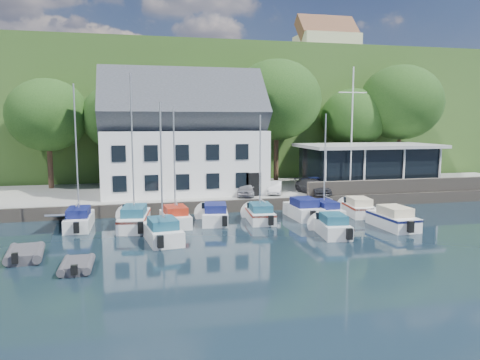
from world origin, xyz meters
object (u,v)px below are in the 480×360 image
Objects in this scene: boat_r1_1 at (133,159)px; dinghy_1 at (77,264)px; car_white at (275,187)px; boat_r1_0 at (77,164)px; boat_r2_3 at (332,224)px; club_pavilion at (368,165)px; dinghy_0 at (25,252)px; car_silver at (246,188)px; boat_r1_3 at (215,213)px; boat_r1_7 at (358,206)px; boat_r1_6 at (325,164)px; boat_r1_4 at (260,165)px; flagpole at (352,131)px; boat_r1_5 at (303,208)px; car_dgrey at (313,187)px; boat_r2_1 at (161,169)px; car_blue at (316,184)px; boat_r2_4 at (393,217)px; boat_r1_2 at (174,164)px; harbor_building at (183,143)px.

dinghy_1 is (-2.89, -8.87, -4.45)m from boat_r1_1.
car_white is 14.03m from boat_r1_1.
boat_r2_3 is (16.17, -5.90, -3.74)m from boat_r1_0.
club_pavilion reaches higher than dinghy_0.
car_silver reaches higher than dinghy_1.
boat_r1_3 reaches higher than boat_r1_7.
boat_r1_3 is (-3.68, -5.54, -0.88)m from car_silver.
boat_r1_6 is 2.55× the size of dinghy_0.
boat_r1_4 is at bearing -79.61° from car_silver.
boat_r1_4 is 7.02m from boat_r2_3.
flagpole is at bearing 33.96° from dinghy_1.
club_pavilion is 2.32× the size of boat_r1_5.
boat_r1_1 is (-15.45, -5.52, 3.15)m from car_dgrey.
boat_r1_4 is 0.92× the size of boat_r2_1.
boat_r2_3 is at bearing -60.27° from car_silver.
boat_r1_7 is at bearing -71.76° from car_blue.
boat_r2_4 is (1.19, -10.90, -0.91)m from car_blue.
boat_r1_0 is 0.99× the size of boat_r2_1.
boat_r1_4 is 8.47m from boat_r2_1.
boat_r1_4 reaches higher than boat_r1_5.
club_pavilion is 21.57m from boat_r1_2.
dinghy_1 is (2.91, -2.61, -0.06)m from dinghy_0.
car_silver reaches higher than car_white.
car_blue reaches higher than car_white.
car_white reaches higher than boat_r2_4.
harbor_building is 4.00× the size of car_silver.
car_white is at bearing 114.81° from boat_r2_4.
boat_r1_4 is at bearing -174.44° from boat_r1_5.
dinghy_0 is at bearing -152.01° from boat_r1_4.
car_dgrey is 0.74× the size of boat_r1_5.
car_dgrey reaches higher than boat_r1_5.
boat_r1_6 is 1.56× the size of boat_r2_3.
flagpole is at bearing -16.89° from car_blue.
harbor_building is 16.19m from boat_r1_7.
boat_r1_2 is at bearing 7.71° from boat_r1_1.
boat_r1_4 is (9.02, -0.03, -0.62)m from boat_r1_1.
car_blue is 20.99m from boat_r1_0.
boat_r1_3 is 7.09m from boat_r2_1.
boat_r1_4 is 16.52m from dinghy_0.
boat_r2_1 is at bearing -113.84° from car_silver.
boat_r1_0 is 1.08× the size of boat_r1_4.
boat_r2_1 is 16.19m from boat_r2_4.
boat_r1_3 is (5.70, 0.24, -4.03)m from boat_r1_1.
boat_r1_1 is 9.60m from dinghy_0.
dinghy_0 is (-7.47, -2.06, -4.12)m from boat_r2_1.
car_dgrey is at bearing -154.71° from club_pavilion.
harbor_building is 17.14m from boat_r2_3.
boat_r1_2 reaches higher than club_pavilion.
boat_r1_4 is 1.00× the size of boat_r1_6.
dinghy_1 is at bearing -148.09° from boat_r1_7.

